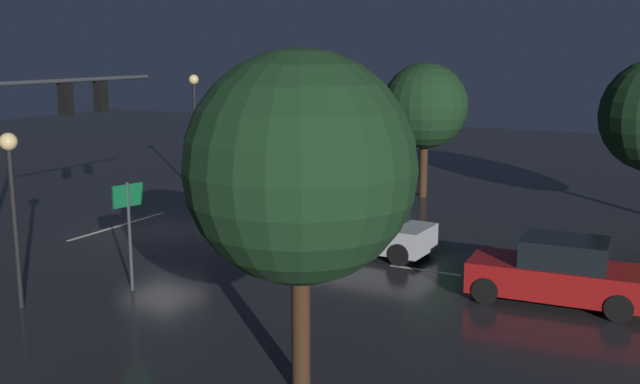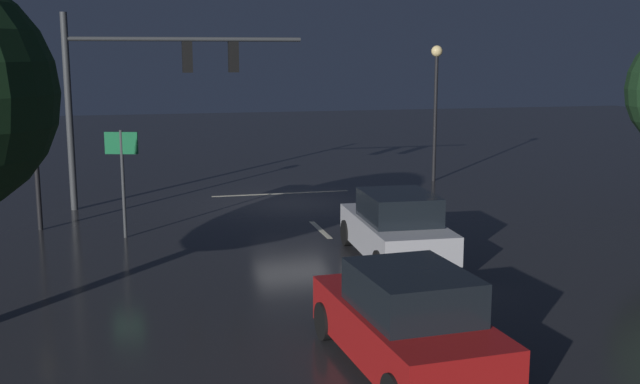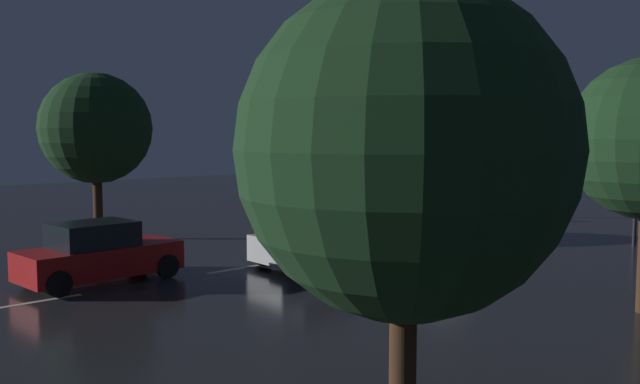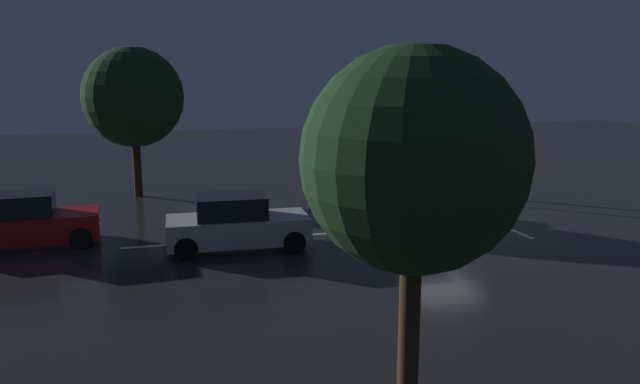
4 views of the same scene
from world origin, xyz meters
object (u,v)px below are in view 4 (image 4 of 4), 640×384
Objects in this scene: car_approaching at (236,224)px; car_distant at (24,222)px; route_sign at (309,151)px; traffic_signal_assembly at (414,99)px; street_lamp_right_kerb at (328,121)px; tree_right_near at (133,97)px; tree_left_near at (414,161)px.

car_distant is (2.06, 6.33, 0.00)m from car_approaching.
traffic_signal_assembly is at bearing -101.34° from route_sign.
traffic_signal_assembly reaches higher than street_lamp_right_kerb.
tree_right_near is at bearing 85.49° from street_lamp_right_kerb.
route_sign is at bearing -8.63° from tree_left_near.
tree_right_near is at bearing 70.92° from traffic_signal_assembly.
car_approaching is 0.99× the size of car_distant.
traffic_signal_assembly is 11.99m from tree_right_near.
street_lamp_right_kerb is 0.76× the size of tree_left_near.
tree_left_near is (-9.45, -1.57, 3.18)m from car_approaching.
traffic_signal_assembly is 16.51m from tree_left_near.
route_sign is (4.42, -10.32, 1.34)m from car_distant.
tree_right_near is (9.52, 2.99, 3.52)m from car_approaching.
tree_right_near is (7.46, -3.34, 3.52)m from car_distant.
tree_right_near reaches higher than car_approaching.
car_approaching is (-5.60, 8.34, -3.47)m from traffic_signal_assembly.
tree_left_near is 0.90× the size of tree_right_near.
car_distant is at bearing 155.87° from tree_right_near.
street_lamp_right_kerb is 8.62m from tree_right_near.
traffic_signal_assembly is 4.44m from street_lamp_right_kerb.
tree_right_near is (0.67, 8.51, 1.16)m from street_lamp_right_kerb.
traffic_signal_assembly reaches higher than tree_left_near.
street_lamp_right_kerb reaches higher than route_sign.
tree_right_near is at bearing 17.44° from car_approaching.
traffic_signal_assembly reaches higher than route_sign.
tree_right_near is (3.92, 11.33, 0.05)m from traffic_signal_assembly.
route_sign is (0.87, 4.35, -2.13)m from traffic_signal_assembly.
route_sign is 16.21m from tree_left_near.
car_approaching is at bearing 123.89° from traffic_signal_assembly.
street_lamp_right_kerb is (8.85, -5.52, 2.37)m from car_approaching.
traffic_signal_assembly is 1.31× the size of tree_left_near.
car_distant is (-3.54, 14.67, -3.47)m from traffic_signal_assembly.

